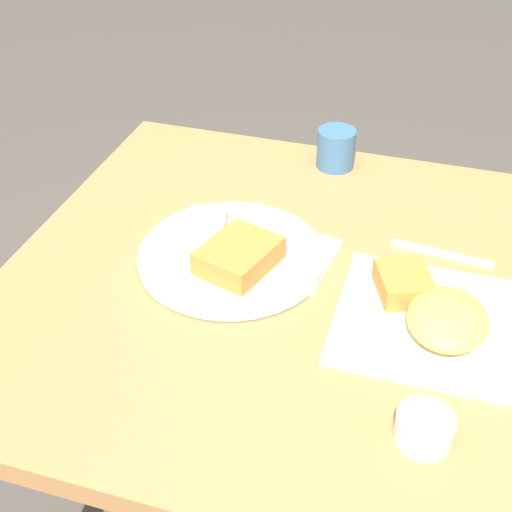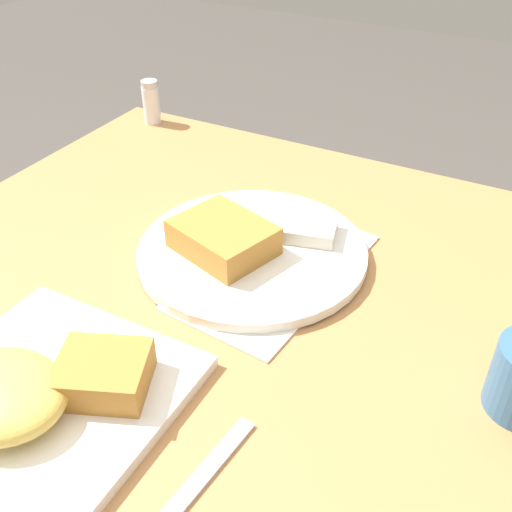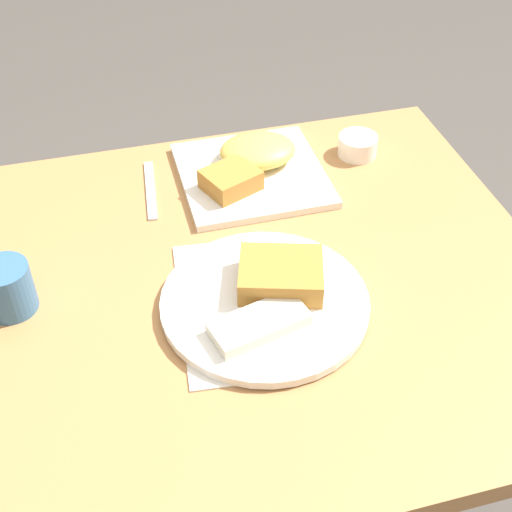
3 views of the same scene
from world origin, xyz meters
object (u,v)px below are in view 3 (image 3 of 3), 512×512
plate_square_near (251,166)px  plate_oval_far (268,297)px  sauce_ramekin (358,145)px  coffee_mug (7,288)px  butter_knife (151,190)px

plate_square_near → plate_oval_far: bearing=79.6°
sauce_ramekin → coffee_mug: (0.64, 0.25, 0.02)m
coffee_mug → plate_square_near: bearing=-151.5°
coffee_mug → butter_knife: bearing=-135.8°
plate_oval_far → sauce_ramekin: bearing=-128.4°
sauce_ramekin → coffee_mug: coffee_mug is taller
plate_square_near → butter_knife: (0.18, -0.00, -0.02)m
plate_oval_far → sauce_ramekin: size_ratio=4.21×
sauce_ramekin → butter_knife: (0.40, 0.01, -0.02)m
plate_oval_far → butter_knife: 0.35m
plate_square_near → coffee_mug: bearing=28.5°
sauce_ramekin → butter_knife: sauce_ramekin is taller
butter_knife → coffee_mug: 0.34m
plate_square_near → sauce_ramekin: (-0.21, -0.02, -0.00)m
plate_square_near → coffee_mug: 0.48m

